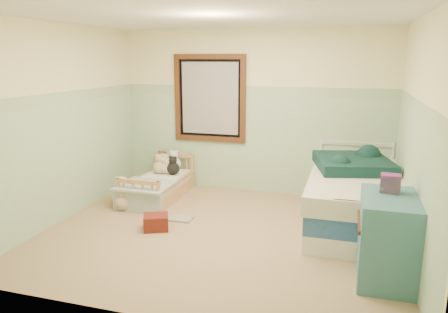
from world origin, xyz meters
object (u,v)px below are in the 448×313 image
(toddler_bed_frame, at_px, (159,192))
(plush_floor_tan, at_px, (123,203))
(red_pillow, at_px, (156,222))
(plush_floor_cream, at_px, (121,195))
(dresser, at_px, (387,238))
(floor_book, at_px, (181,219))
(twin_bed_frame, at_px, (353,216))

(toddler_bed_frame, height_order, plush_floor_tan, plush_floor_tan)
(toddler_bed_frame, bearing_deg, plush_floor_tan, -108.82)
(red_pillow, bearing_deg, plush_floor_cream, 140.81)
(dresser, bearing_deg, plush_floor_cream, 161.39)
(plush_floor_cream, bearing_deg, floor_book, -17.76)
(plush_floor_cream, bearing_deg, dresser, -18.61)
(dresser, bearing_deg, red_pillow, 170.17)
(toddler_bed_frame, relative_size, floor_book, 4.60)
(floor_book, bearing_deg, plush_floor_tan, 171.75)
(dresser, relative_size, red_pillow, 2.75)
(toddler_bed_frame, distance_m, plush_floor_cream, 0.58)
(plush_floor_tan, distance_m, twin_bed_frame, 3.09)
(toddler_bed_frame, bearing_deg, floor_book, -48.39)
(dresser, height_order, red_pillow, dresser)
(toddler_bed_frame, bearing_deg, red_pillow, -66.23)
(toddler_bed_frame, relative_size, twin_bed_frame, 0.63)
(toddler_bed_frame, xyz_separation_m, red_pillow, (0.51, -1.15, 0.01))
(toddler_bed_frame, relative_size, red_pillow, 4.51)
(toddler_bed_frame, relative_size, plush_floor_cream, 4.88)
(twin_bed_frame, distance_m, floor_book, 2.21)
(plush_floor_cream, relative_size, red_pillow, 0.92)
(plush_floor_cream, bearing_deg, toddler_bed_frame, 47.78)
(toddler_bed_frame, xyz_separation_m, dresser, (3.13, -1.61, 0.32))
(plush_floor_tan, height_order, twin_bed_frame, twin_bed_frame)
(dresser, bearing_deg, twin_bed_frame, 102.32)
(floor_book, bearing_deg, plush_floor_cream, 160.58)
(plush_floor_cream, height_order, red_pillow, plush_floor_cream)
(toddler_bed_frame, height_order, floor_book, toddler_bed_frame)
(red_pillow, bearing_deg, plush_floor_tan, 146.17)
(plush_floor_cream, distance_m, dresser, 3.72)
(plush_floor_cream, bearing_deg, red_pillow, -39.19)
(plush_floor_tan, xyz_separation_m, dresser, (3.35, -0.95, 0.30))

